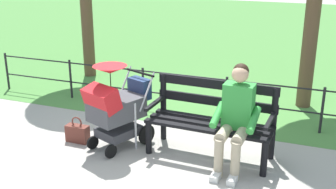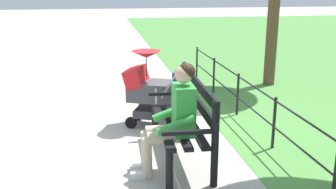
% 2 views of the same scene
% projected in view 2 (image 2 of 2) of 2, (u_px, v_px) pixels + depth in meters
% --- Properties ---
extents(ground_plane, '(60.00, 60.00, 0.00)m').
position_uv_depth(ground_plane, '(166.00, 135.00, 5.70)').
color(ground_plane, '#ADA89E').
extents(park_bench, '(1.62, 0.65, 0.96)m').
position_uv_depth(park_bench, '(187.00, 118.00, 4.81)').
color(park_bench, black).
rests_on(park_bench, ground).
extents(person_on_bench, '(0.54, 0.74, 1.28)m').
position_uv_depth(person_on_bench, '(174.00, 116.00, 4.40)').
color(person_on_bench, tan).
rests_on(person_on_bench, ground).
extents(stroller, '(0.78, 1.00, 1.15)m').
position_uv_depth(stroller, '(152.00, 88.00, 5.91)').
color(stroller, black).
rests_on(stroller, ground).
extents(handbag, '(0.32, 0.14, 0.37)m').
position_uv_depth(handbag, '(144.00, 106.00, 6.59)').
color(handbag, brown).
rests_on(handbag, ground).
extents(park_fence, '(7.07, 0.04, 0.70)m').
position_uv_depth(park_fence, '(254.00, 103.00, 5.79)').
color(park_fence, black).
rests_on(park_fence, ground).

